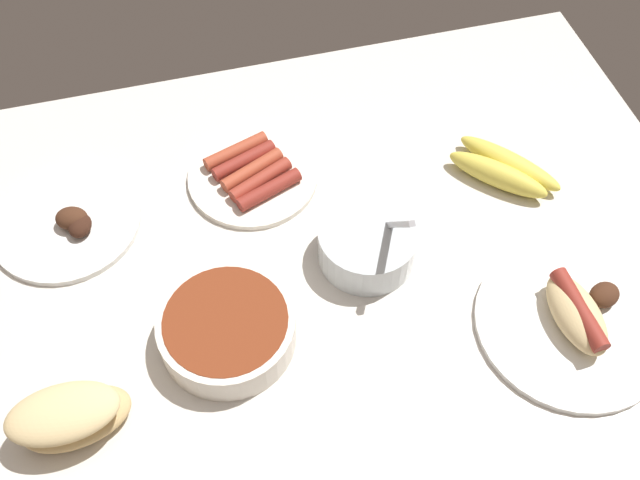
{
  "coord_description": "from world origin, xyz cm",
  "views": [
    {
      "loc": [
        -12.99,
        -53.49,
        86.34
      ],
      "look_at": [
        1.93,
        3.26,
        3.0
      ],
      "focal_mm": 40.34,
      "sensor_mm": 36.0,
      "label": 1
    }
  ],
  "objects_px": {
    "banana_bunch": "(503,169)",
    "plate_sausages": "(253,174)",
    "plate_grilled_meat": "(68,222)",
    "bread_stack": "(70,416)",
    "bowl_chili": "(227,328)",
    "bowl_coleslaw": "(368,243)",
    "plate_hotdog_assembled": "(574,319)"
  },
  "relations": [
    {
      "from": "bowl_coleslaw",
      "to": "plate_hotdog_assembled",
      "type": "xyz_separation_m",
      "value": [
        0.24,
        -0.18,
        -0.02
      ]
    },
    {
      "from": "bowl_coleslaw",
      "to": "plate_sausages",
      "type": "height_order",
      "value": "bowl_coleslaw"
    },
    {
      "from": "bread_stack",
      "to": "banana_bunch",
      "type": "bearing_deg",
      "value": 20.01
    },
    {
      "from": "bowl_coleslaw",
      "to": "plate_sausages",
      "type": "bearing_deg",
      "value": 125.12
    },
    {
      "from": "bowl_coleslaw",
      "to": "banana_bunch",
      "type": "height_order",
      "value": "bowl_coleslaw"
    },
    {
      "from": "plate_hotdog_assembled",
      "to": "plate_grilled_meat",
      "type": "bearing_deg",
      "value": 152.08
    },
    {
      "from": "bowl_coleslaw",
      "to": "plate_grilled_meat",
      "type": "relative_size",
      "value": 0.71
    },
    {
      "from": "bowl_chili",
      "to": "plate_hotdog_assembled",
      "type": "bearing_deg",
      "value": -12.11
    },
    {
      "from": "banana_bunch",
      "to": "plate_sausages",
      "type": "height_order",
      "value": "banana_bunch"
    },
    {
      "from": "plate_grilled_meat",
      "to": "bowl_coleslaw",
      "type": "bearing_deg",
      "value": -21.79
    },
    {
      "from": "bowl_chili",
      "to": "plate_sausages",
      "type": "distance_m",
      "value": 0.28
    },
    {
      "from": "plate_grilled_meat",
      "to": "banana_bunch",
      "type": "bearing_deg",
      "value": -6.58
    },
    {
      "from": "plate_hotdog_assembled",
      "to": "banana_bunch",
      "type": "relative_size",
      "value": 1.53
    },
    {
      "from": "plate_hotdog_assembled",
      "to": "plate_grilled_meat",
      "type": "distance_m",
      "value": 0.73
    },
    {
      "from": "plate_grilled_meat",
      "to": "plate_hotdog_assembled",
      "type": "bearing_deg",
      "value": -27.92
    },
    {
      "from": "bowl_chili",
      "to": "bowl_coleslaw",
      "type": "xyz_separation_m",
      "value": [
        0.22,
        0.08,
        0.0
      ]
    },
    {
      "from": "bowl_coleslaw",
      "to": "plate_hotdog_assembled",
      "type": "relative_size",
      "value": 0.6
    },
    {
      "from": "banana_bunch",
      "to": "bread_stack",
      "type": "height_order",
      "value": "bread_stack"
    },
    {
      "from": "bowl_chili",
      "to": "plate_grilled_meat",
      "type": "distance_m",
      "value": 0.32
    },
    {
      "from": "plate_sausages",
      "to": "bowl_coleslaw",
      "type": "bearing_deg",
      "value": -54.88
    },
    {
      "from": "bowl_chili",
      "to": "banana_bunch",
      "type": "bearing_deg",
      "value": 20.19
    },
    {
      "from": "bread_stack",
      "to": "plate_sausages",
      "type": "distance_m",
      "value": 0.45
    },
    {
      "from": "plate_hotdog_assembled",
      "to": "bread_stack",
      "type": "height_order",
      "value": "bread_stack"
    },
    {
      "from": "plate_grilled_meat",
      "to": "bowl_chili",
      "type": "bearing_deg",
      "value": -51.49
    },
    {
      "from": "bread_stack",
      "to": "plate_hotdog_assembled",
      "type": "bearing_deg",
      "value": -2.11
    },
    {
      "from": "plate_grilled_meat",
      "to": "plate_sausages",
      "type": "bearing_deg",
      "value": 3.79
    },
    {
      "from": "bowl_chili",
      "to": "plate_grilled_meat",
      "type": "bearing_deg",
      "value": 128.51
    },
    {
      "from": "bowl_chili",
      "to": "plate_sausages",
      "type": "height_order",
      "value": "bowl_chili"
    },
    {
      "from": "bowl_coleslaw",
      "to": "banana_bunch",
      "type": "xyz_separation_m",
      "value": [
        0.25,
        0.09,
        -0.01
      ]
    },
    {
      "from": "banana_bunch",
      "to": "plate_sausages",
      "type": "distance_m",
      "value": 0.39
    },
    {
      "from": "bread_stack",
      "to": "plate_sausages",
      "type": "bearing_deg",
      "value": 49.23
    },
    {
      "from": "plate_sausages",
      "to": "bread_stack",
      "type": "bearing_deg",
      "value": -130.77
    }
  ]
}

